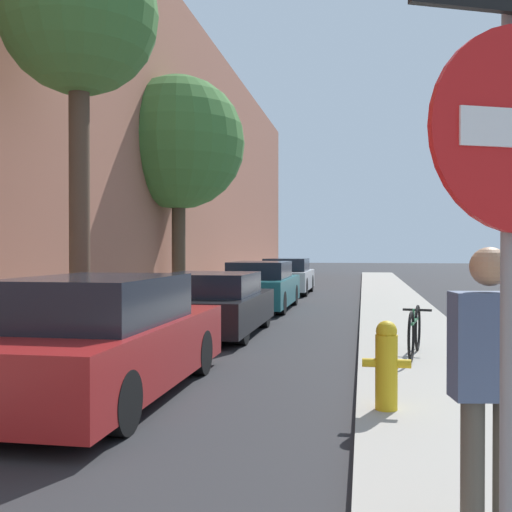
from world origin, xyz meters
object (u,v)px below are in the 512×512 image
(street_tree_near, at_px, (79,20))
(parked_car_silver, at_px, (287,277))
(parked_car_black, at_px, (212,305))
(parked_car_teal, at_px, (261,286))
(bicycle, at_px, (415,331))
(fire_hydrant, at_px, (386,364))
(parked_car_red, at_px, (103,340))
(pedestrian, at_px, (489,374))
(street_tree_far, at_px, (178,144))

(street_tree_near, bearing_deg, parked_car_silver, 83.87)
(parked_car_black, xyz_separation_m, parked_car_silver, (0.11, 11.32, 0.05))
(parked_car_black, height_order, parked_car_teal, parked_car_teal)
(bicycle, bearing_deg, fire_hydrant, -89.71)
(fire_hydrant, bearing_deg, street_tree_near, 148.88)
(street_tree_near, bearing_deg, bicycle, 4.28)
(parked_car_red, relative_size, parked_car_teal, 0.97)
(parked_car_red, xyz_separation_m, bicycle, (3.71, 2.73, -0.17))
(parked_car_black, xyz_separation_m, street_tree_near, (-1.42, -2.90, 4.70))
(pedestrian, relative_size, bicycle, 0.92)
(street_tree_far, xyz_separation_m, bicycle, (6.11, -7.93, -4.32))
(parked_car_red, height_order, street_tree_near, street_tree_near)
(street_tree_far, xyz_separation_m, fire_hydrant, (5.59, -11.11, -4.24))
(street_tree_far, relative_size, bicycle, 3.84)
(street_tree_far, relative_size, fire_hydrant, 7.55)
(parked_car_teal, xyz_separation_m, pedestrian, (3.53, -13.56, 0.38))
(parked_car_silver, relative_size, bicycle, 2.37)
(street_tree_far, bearing_deg, parked_car_teal, -5.23)
(pedestrian, xyz_separation_m, bicycle, (0.08, 5.86, -0.54))
(bicycle, bearing_deg, street_tree_far, 137.37)
(parked_car_red, distance_m, parked_car_silver, 16.57)
(fire_hydrant, bearing_deg, street_tree_far, 116.70)
(parked_car_silver, xyz_separation_m, fire_hydrant, (3.10, -17.02, -0.08))
(parked_car_silver, bearing_deg, parked_car_red, -90.29)
(parked_car_silver, relative_size, street_tree_near, 0.63)
(fire_hydrant, xyz_separation_m, pedestrian, (0.45, -2.68, 0.46))
(parked_car_teal, height_order, fire_hydrant, parked_car_teal)
(parked_car_red, height_order, parked_car_teal, parked_car_red)
(parked_car_teal, bearing_deg, parked_car_black, -91.37)
(parked_car_silver, bearing_deg, parked_car_teal, -89.84)
(parked_car_teal, bearing_deg, street_tree_far, 174.77)
(street_tree_near, height_order, pedestrian, street_tree_near)
(parked_car_teal, xyz_separation_m, fire_hydrant, (3.08, -10.88, -0.08))
(parked_car_red, height_order, pedestrian, pedestrian)
(parked_car_teal, distance_m, pedestrian, 14.02)
(parked_car_red, height_order, bicycle, parked_car_red)
(parked_car_silver, height_order, bicycle, parked_car_silver)
(fire_hydrant, bearing_deg, pedestrian, -80.52)
(street_tree_near, bearing_deg, street_tree_far, 96.59)
(parked_car_red, xyz_separation_m, pedestrian, (3.63, -3.13, 0.37))
(street_tree_near, distance_m, street_tree_far, 8.38)
(street_tree_near, xyz_separation_m, street_tree_far, (-0.96, 8.31, -0.49))
(street_tree_near, distance_m, fire_hydrant, 7.18)
(parked_car_teal, relative_size, parked_car_silver, 1.11)
(parked_car_silver, distance_m, street_tree_near, 15.05)
(parked_car_teal, xyz_separation_m, street_tree_near, (-1.54, -8.08, 4.65))
(parked_car_black, height_order, street_tree_near, street_tree_near)
(parked_car_teal, height_order, bicycle, parked_car_teal)
(parked_car_red, distance_m, parked_car_teal, 10.43)
(parked_car_silver, bearing_deg, pedestrian, -79.80)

